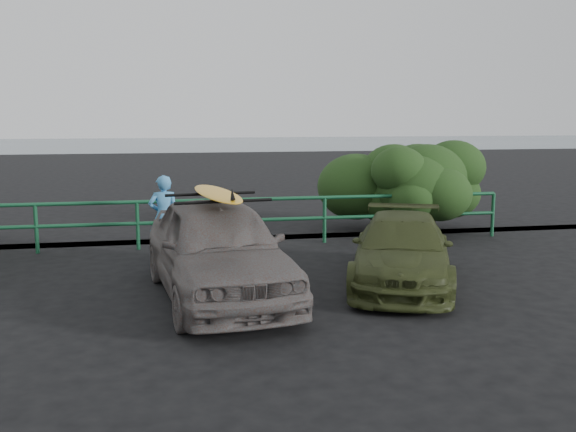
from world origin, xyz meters
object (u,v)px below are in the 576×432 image
sedan (218,249)px  olive_vehicle (402,250)px  guardrail (186,223)px  man (164,216)px  surfboard (217,193)px

sedan → olive_vehicle: bearing=-2.9°
sedan → olive_vehicle: (3.06, 0.24, -0.20)m
guardrail → man: (-0.45, -0.82, 0.29)m
guardrail → man: 0.98m
sedan → olive_vehicle: sedan is taller
man → surfboard: surfboard is taller
sedan → olive_vehicle: size_ratio=1.15×
olive_vehicle → surfboard: surfboard is taller
guardrail → olive_vehicle: (3.42, -3.62, 0.05)m
sedan → guardrail: bearing=87.9°
man → olive_vehicle: bearing=140.8°
sedan → man: bearing=97.5°
sedan → surfboard: bearing=172.6°
man → surfboard: (0.81, -3.04, 0.80)m
guardrail → surfboard: (0.36, -3.86, 1.09)m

